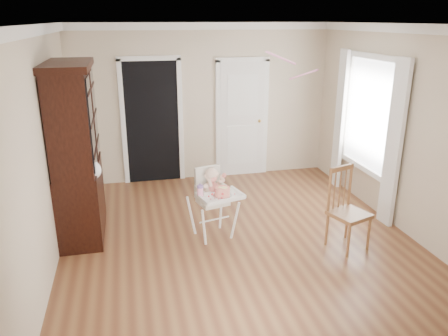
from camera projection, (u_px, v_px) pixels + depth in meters
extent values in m
plane|color=brown|center=(238.00, 239.00, 5.76)|extent=(5.00, 5.00, 0.00)
plane|color=white|center=(241.00, 24.00, 4.88)|extent=(5.00, 5.00, 0.00)
plane|color=beige|center=(203.00, 103.00, 7.63)|extent=(4.50, 0.00, 4.50)
plane|color=beige|center=(44.00, 152.00, 4.85)|extent=(0.00, 5.00, 5.00)
plane|color=beige|center=(403.00, 130.00, 5.79)|extent=(0.00, 5.00, 5.00)
cube|color=black|center=(152.00, 123.00, 7.52)|extent=(0.90, 0.03, 2.10)
cube|color=white|center=(123.00, 125.00, 7.41)|extent=(0.08, 0.05, 2.18)
cube|color=white|center=(181.00, 122.00, 7.62)|extent=(0.08, 0.05, 2.18)
cube|color=white|center=(149.00, 58.00, 7.16)|extent=(1.06, 0.05, 0.08)
cube|color=white|center=(242.00, 120.00, 7.85)|extent=(0.80, 0.05, 2.05)
cube|color=white|center=(218.00, 121.00, 7.77)|extent=(0.08, 0.05, 2.13)
cube|color=white|center=(265.00, 119.00, 7.95)|extent=(0.08, 0.05, 2.13)
sphere|color=gold|center=(260.00, 121.00, 7.90)|extent=(0.06, 0.06, 0.06)
cube|color=white|center=(370.00, 115.00, 6.51)|extent=(0.02, 1.20, 1.60)
cube|color=white|center=(376.00, 57.00, 6.23)|extent=(0.06, 1.36, 0.08)
cube|color=white|center=(394.00, 145.00, 5.85)|extent=(0.08, 0.28, 2.30)
cube|color=white|center=(340.00, 120.00, 7.29)|extent=(0.08, 0.28, 2.30)
cylinder|color=white|center=(204.00, 228.00, 5.50)|extent=(0.10, 0.13, 0.55)
cylinder|color=white|center=(235.00, 221.00, 5.69)|extent=(0.13, 0.10, 0.55)
cylinder|color=white|center=(191.00, 216.00, 5.84)|extent=(0.13, 0.10, 0.55)
cylinder|color=white|center=(221.00, 210.00, 6.03)|extent=(0.10, 0.13, 0.55)
cylinder|color=white|center=(214.00, 220.00, 5.72)|extent=(0.42, 0.13, 0.02)
cube|color=beige|center=(213.00, 201.00, 5.68)|extent=(0.42, 0.41, 0.07)
cube|color=beige|center=(200.00, 195.00, 5.57)|extent=(0.11, 0.31, 0.17)
cube|color=beige|center=(225.00, 191.00, 5.72)|extent=(0.11, 0.31, 0.17)
cube|color=beige|center=(207.00, 181.00, 5.74)|extent=(0.35, 0.14, 0.41)
cube|color=white|center=(220.00, 196.00, 5.45)|extent=(0.59, 0.49, 0.03)
cube|color=white|center=(227.00, 200.00, 5.29)|extent=(0.51, 0.16, 0.04)
ellipsoid|color=beige|center=(212.00, 190.00, 5.66)|extent=(0.24, 0.21, 0.26)
sphere|color=beige|center=(212.00, 175.00, 5.59)|extent=(0.22, 0.22, 0.18)
sphere|color=red|center=(214.00, 188.00, 5.59)|extent=(0.13, 0.13, 0.13)
sphere|color=red|center=(213.00, 180.00, 5.53)|extent=(0.07, 0.07, 0.07)
sphere|color=red|center=(224.00, 175.00, 5.59)|extent=(0.06, 0.06, 0.06)
cylinder|color=silver|center=(222.00, 195.00, 5.44)|extent=(0.24, 0.24, 0.01)
cylinder|color=#E2274B|center=(222.00, 191.00, 5.42)|extent=(0.19, 0.19, 0.10)
cylinder|color=#F2E08C|center=(224.00, 188.00, 5.40)|extent=(0.08, 0.08, 0.02)
cylinder|color=#FE9BC1|center=(200.00, 192.00, 5.40)|extent=(0.07, 0.07, 0.11)
cylinder|color=#7B5CA1|center=(200.00, 187.00, 5.38)|extent=(0.08, 0.08, 0.03)
cone|color=#7B5CA1|center=(200.00, 184.00, 5.37)|extent=(0.02, 0.02, 0.04)
cube|color=black|center=(82.00, 200.00, 5.81)|extent=(0.52, 1.26, 0.94)
cube|color=black|center=(72.00, 118.00, 5.45)|extent=(0.48, 1.26, 1.26)
cube|color=black|center=(92.00, 123.00, 5.21)|extent=(0.02, 0.55, 1.10)
cube|color=black|center=(94.00, 113.00, 5.79)|extent=(0.02, 0.55, 1.10)
cube|color=black|center=(66.00, 65.00, 5.24)|extent=(0.57, 1.34, 0.08)
ellipsoid|color=white|center=(93.00, 170.00, 5.34)|extent=(0.21, 0.17, 0.23)
cube|color=brown|center=(349.00, 215.00, 5.42)|extent=(0.54, 0.54, 0.05)
cylinder|color=brown|center=(349.00, 240.00, 5.25)|extent=(0.04, 0.04, 0.45)
cylinder|color=brown|center=(369.00, 233.00, 5.44)|extent=(0.04, 0.04, 0.45)
cylinder|color=brown|center=(327.00, 229.00, 5.54)|extent=(0.04, 0.04, 0.45)
cylinder|color=brown|center=(347.00, 222.00, 5.72)|extent=(0.04, 0.04, 0.45)
cylinder|color=brown|center=(329.00, 191.00, 5.38)|extent=(0.04, 0.04, 0.58)
cylinder|color=brown|center=(350.00, 185.00, 5.56)|extent=(0.04, 0.04, 0.58)
cube|color=brown|center=(342.00, 168.00, 5.39)|extent=(0.37, 0.16, 0.06)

